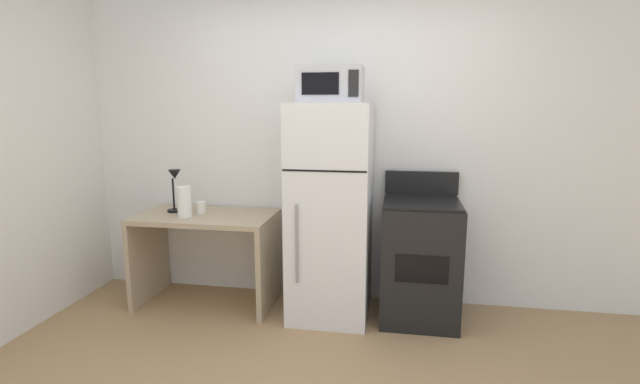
% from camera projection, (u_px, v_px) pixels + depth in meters
% --- Properties ---
extents(wall_back_white, '(5.00, 0.10, 2.60)m').
position_uv_depth(wall_back_white, '(341.00, 144.00, 3.84)').
color(wall_back_white, white).
rests_on(wall_back_white, ground).
extents(desk, '(1.09, 0.62, 0.75)m').
position_uv_depth(desk, '(207.00, 242.00, 3.79)').
color(desk, tan).
rests_on(desk, ground).
extents(desk_lamp, '(0.14, 0.12, 0.35)m').
position_uv_depth(desk_lamp, '(174.00, 183.00, 3.78)').
color(desk_lamp, black).
rests_on(desk_lamp, desk).
extents(coffee_mug, '(0.08, 0.08, 0.09)m').
position_uv_depth(coffee_mug, '(201.00, 207.00, 3.78)').
color(coffee_mug, white).
rests_on(coffee_mug, desk).
extents(paper_towel_roll, '(0.11, 0.11, 0.24)m').
position_uv_depth(paper_towel_roll, '(184.00, 202.00, 3.65)').
color(paper_towel_roll, white).
rests_on(paper_towel_roll, desk).
extents(refrigerator, '(0.60, 0.68, 1.63)m').
position_uv_depth(refrigerator, '(331.00, 212.00, 3.55)').
color(refrigerator, white).
rests_on(refrigerator, ground).
extents(microwave, '(0.46, 0.35, 0.26)m').
position_uv_depth(microwave, '(331.00, 85.00, 3.35)').
color(microwave, '#B7B7BC').
rests_on(microwave, refrigerator).
extents(oven_range, '(0.57, 0.61, 1.10)m').
position_uv_depth(oven_range, '(420.00, 259.00, 3.53)').
color(oven_range, black).
rests_on(oven_range, ground).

